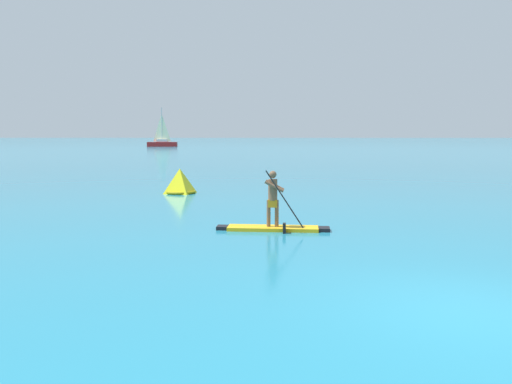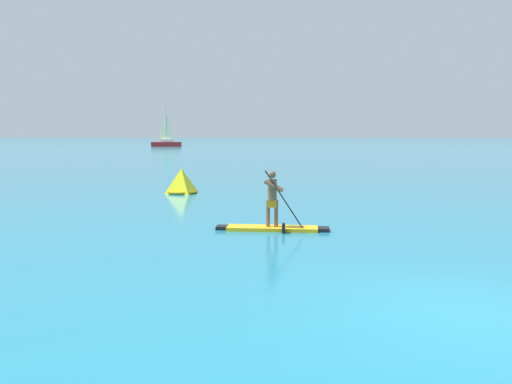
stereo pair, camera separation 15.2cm
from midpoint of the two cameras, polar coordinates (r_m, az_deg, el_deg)
ground at (r=9.06m, az=21.94°, el=-11.99°), size 440.00×440.00×0.00m
paddleboarder_mid_center at (r=14.98m, az=1.63°, el=-2.85°), size 3.26×0.98×1.79m
race_marker_buoy at (r=24.15m, az=-8.45°, el=1.05°), size 1.60×1.60×1.14m
sailboat_left_horizon at (r=98.78m, az=-10.23°, el=5.44°), size 5.47×1.21×7.19m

